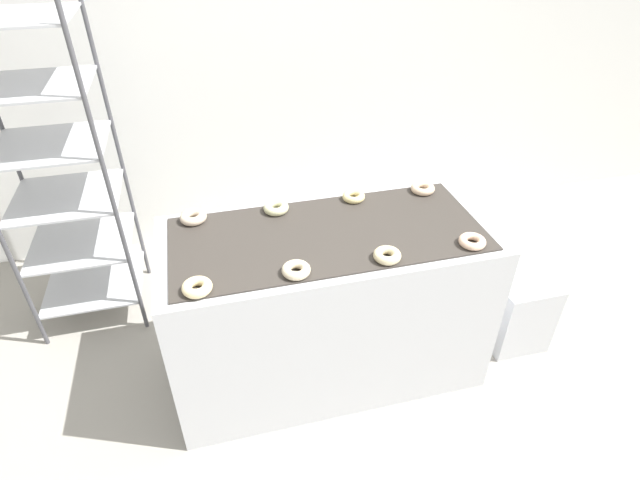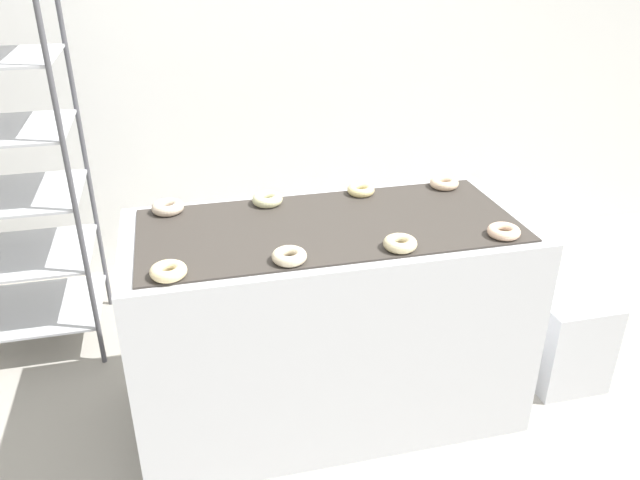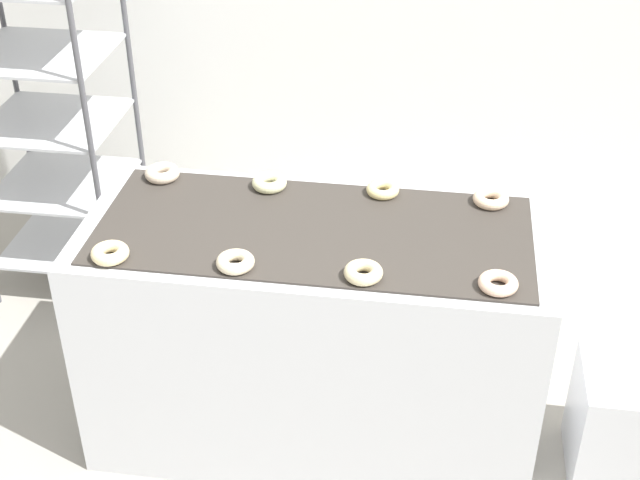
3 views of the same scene
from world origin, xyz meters
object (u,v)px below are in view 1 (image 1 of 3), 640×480
(donut_near_midright, at_px, (387,255))
(donut_near_right, at_px, (472,241))
(baking_rack_cart, at_px, (58,172))
(donut_near_midleft, at_px, (296,270))
(donut_near_left, at_px, (197,287))
(donut_far_right, at_px, (423,188))
(fryer_machine, at_px, (327,305))
(donut_far_midright, at_px, (354,196))
(glaze_bin, at_px, (514,308))
(donut_far_left, at_px, (193,217))
(donut_far_midleft, at_px, (276,208))

(donut_near_midright, xyz_separation_m, donut_near_right, (0.41, 0.01, -0.00))
(baking_rack_cart, distance_m, donut_near_midleft, 1.53)
(donut_near_right, bearing_deg, donut_near_left, -179.14)
(baking_rack_cart, relative_size, donut_near_midleft, 15.59)
(donut_near_midleft, bearing_deg, donut_near_right, 0.51)
(donut_near_right, distance_m, donut_far_right, 0.50)
(donut_near_midright, distance_m, donut_near_right, 0.41)
(fryer_machine, height_order, donut_far_midright, donut_far_midright)
(donut_near_left, distance_m, donut_near_midleft, 0.40)
(glaze_bin, bearing_deg, donut_near_right, -159.04)
(fryer_machine, relative_size, donut_far_left, 12.31)
(fryer_machine, bearing_deg, donut_far_midright, 51.99)
(donut_far_midright, bearing_deg, fryer_machine, -128.01)
(baking_rack_cart, bearing_deg, glaze_bin, -20.44)
(fryer_machine, bearing_deg, glaze_bin, -2.84)
(donut_far_midleft, bearing_deg, donut_near_midleft, -90.84)
(donut_near_midleft, xyz_separation_m, donut_near_midright, (0.40, 0.00, 0.00))
(donut_near_midleft, bearing_deg, fryer_machine, 51.17)
(donut_near_midright, distance_m, donut_far_midleft, 0.64)
(baking_rack_cart, bearing_deg, donut_near_midleft, -45.49)
(donut_near_left, height_order, donut_near_midright, same)
(donut_far_left, xyz_separation_m, donut_far_midleft, (0.40, -0.01, -0.00))
(donut_near_left, bearing_deg, donut_near_midright, 0.87)
(donut_far_midright, height_order, donut_far_right, donut_far_right)
(donut_near_left, relative_size, donut_far_midleft, 0.97)
(glaze_bin, bearing_deg, donut_far_midright, 160.43)
(donut_near_right, height_order, donut_far_midright, same)
(donut_near_right, bearing_deg, donut_far_midright, 127.43)
(baking_rack_cart, relative_size, donut_far_left, 14.78)
(glaze_bin, xyz_separation_m, donut_far_midright, (-0.90, 0.32, 0.69))
(donut_near_midleft, xyz_separation_m, donut_far_left, (-0.39, 0.52, 0.00))
(donut_near_left, bearing_deg, donut_near_midleft, 1.56)
(fryer_machine, relative_size, baking_rack_cart, 0.83)
(donut_far_left, bearing_deg, glaze_bin, -10.52)
(fryer_machine, relative_size, donut_near_right, 12.97)
(donut_far_midright, relative_size, donut_far_right, 0.93)
(baking_rack_cart, distance_m, donut_near_left, 1.29)
(donut_near_left, relative_size, donut_far_left, 0.95)
(donut_near_midright, xyz_separation_m, donut_far_left, (-0.79, 0.52, 0.00))
(donut_far_right, bearing_deg, glaze_bin, -30.62)
(donut_far_left, distance_m, donut_far_right, 1.19)
(donut_far_midleft, relative_size, donut_far_midright, 1.08)
(glaze_bin, bearing_deg, donut_far_midleft, 166.83)
(donut_near_right, bearing_deg, donut_far_right, 91.78)
(baking_rack_cart, bearing_deg, donut_near_right, -29.96)
(donut_near_left, height_order, donut_far_left, donut_far_left)
(baking_rack_cart, height_order, donut_far_left, baking_rack_cart)
(baking_rack_cart, height_order, donut_near_left, baking_rack_cart)
(donut_near_left, height_order, donut_far_right, donut_near_left)
(donut_near_midleft, bearing_deg, donut_far_midright, 51.58)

